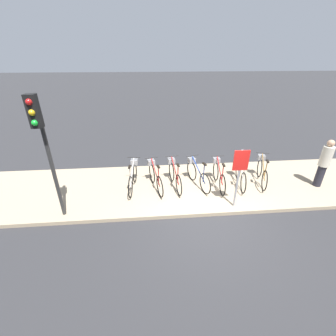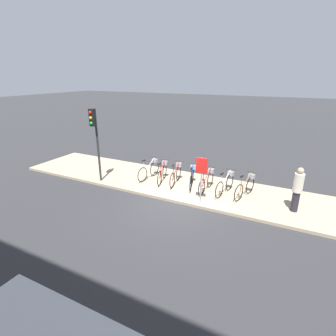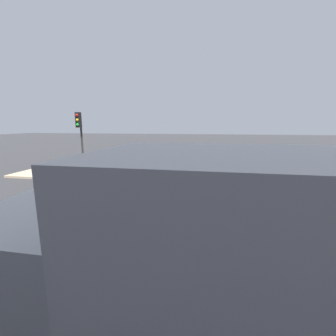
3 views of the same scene
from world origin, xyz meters
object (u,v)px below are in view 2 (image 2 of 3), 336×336
sign_post (201,173)px  pedestrian (297,189)px  parked_bicycle_2 (176,174)px  parked_bicycle_6 (246,186)px  traffic_light (95,130)px  parked_bicycle_0 (150,169)px  parked_bicycle_4 (207,181)px  parked_bicycle_1 (163,172)px  parked_bicycle_5 (226,183)px  parked_bicycle_3 (192,177)px

sign_post → pedestrian: bearing=15.3°
parked_bicycle_2 → parked_bicycle_6: bearing=0.2°
traffic_light → sign_post: bearing=0.6°
parked_bicycle_0 → pedestrian: bearing=-4.1°
parked_bicycle_0 → parked_bicycle_4: bearing=-2.5°
parked_bicycle_1 → pedestrian: size_ratio=0.97×
parked_bicycle_5 → parked_bicycle_4: bearing=-175.7°
traffic_light → parked_bicycle_5: bearing=13.4°
parked_bicycle_4 → pedestrian: pedestrian is taller
parked_bicycle_0 → parked_bicycle_1: bearing=-5.5°
parked_bicycle_2 → parked_bicycle_6: same height
parked_bicycle_2 → pedestrian: size_ratio=0.99×
parked_bicycle_5 → traffic_light: (-5.71, -1.36, 1.99)m
parked_bicycle_3 → pedestrian: 4.29m
pedestrian → traffic_light: bearing=-173.4°
pedestrian → traffic_light: 8.60m
parked_bicycle_0 → sign_post: (3.11, -1.38, 0.81)m
parked_bicycle_3 → parked_bicycle_6: bearing=0.6°
parked_bicycle_3 → traffic_light: bearing=-161.4°
parked_bicycle_3 → traffic_light: traffic_light is taller
parked_bicycle_3 → pedestrian: (4.24, -0.43, 0.45)m
parked_bicycle_3 → sign_post: (0.90, -1.35, 0.81)m
parked_bicycle_0 → parked_bicycle_5: same height
parked_bicycle_5 → traffic_light: size_ratio=0.49×
parked_bicycle_3 → pedestrian: size_ratio=0.96×
parked_bicycle_0 → sign_post: sign_post is taller
pedestrian → sign_post: size_ratio=0.92×
parked_bicycle_1 → parked_bicycle_6: 3.84m
parked_bicycle_1 → parked_bicycle_4: same height
parked_bicycle_0 → parked_bicycle_1: same height
parked_bicycle_2 → parked_bicycle_3: size_ratio=1.03×
traffic_light → sign_post: size_ratio=1.84×
parked_bicycle_4 → traffic_light: bearing=-165.2°
parked_bicycle_0 → parked_bicycle_5: bearing=-1.0°
parked_bicycle_1 → sign_post: (2.36, -1.30, 0.81)m
parked_bicycle_0 → parked_bicycle_3: (2.21, -0.03, 0.00)m
parked_bicycle_4 → traffic_light: traffic_light is taller
parked_bicycle_4 → parked_bicycle_6: 1.63m
parked_bicycle_6 → pedestrian: (1.88, -0.46, 0.45)m
parked_bicycle_4 → sign_post: size_ratio=0.92×
parked_bicycle_5 → parked_bicycle_6: bearing=4.6°
parked_bicycle_1 → parked_bicycle_2: 0.68m
traffic_light → sign_post: 5.20m
parked_bicycle_0 → parked_bicycle_4: (2.95, -0.13, 0.00)m
parked_bicycle_1 → parked_bicycle_5: 3.02m
parked_bicycle_0 → traffic_light: size_ratio=0.50×
parked_bicycle_2 → parked_bicycle_5: size_ratio=1.01×
parked_bicycle_6 → sign_post: bearing=-137.0°
pedestrian → parked_bicycle_1: bearing=176.1°
traffic_light → parked_bicycle_2: bearing=22.7°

